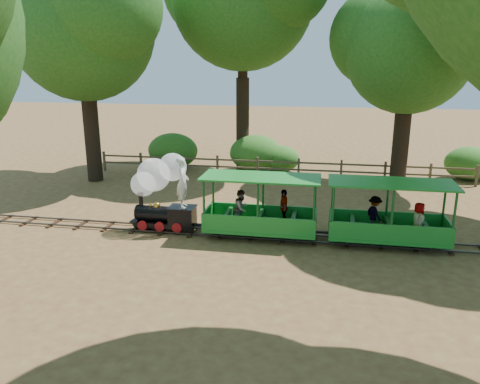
% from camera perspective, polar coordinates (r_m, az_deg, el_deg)
% --- Properties ---
extents(ground, '(90.00, 90.00, 0.00)m').
position_cam_1_polar(ground, '(15.24, 1.49, -5.46)').
color(ground, olive).
rests_on(ground, ground).
extents(track, '(22.00, 1.00, 0.10)m').
position_cam_1_polar(track, '(15.21, 1.49, -5.22)').
color(track, '#3F3D3A').
rests_on(track, ground).
extents(locomotive, '(2.33, 1.10, 2.67)m').
position_cam_1_polar(locomotive, '(15.56, -9.63, 0.70)').
color(locomotive, black).
rests_on(locomotive, ground).
extents(carriage_front, '(3.70, 1.51, 1.93)m').
position_cam_1_polar(carriage_front, '(14.94, 2.45, -2.64)').
color(carriage_front, '#1D8729').
rests_on(carriage_front, track).
extents(carriage_rear, '(3.70, 1.51, 1.93)m').
position_cam_1_polar(carriage_rear, '(14.95, 17.71, -3.43)').
color(carriage_rear, '#1D8729').
rests_on(carriage_rear, track).
extents(oak_nw, '(7.86, 6.92, 10.00)m').
position_cam_1_polar(oak_nw, '(22.85, -18.65, 19.13)').
color(oak_nw, '#2D2116').
rests_on(oak_nw, ground).
extents(oak_ne, '(6.72, 5.92, 8.63)m').
position_cam_1_polar(oak_ne, '(21.88, 19.91, 16.66)').
color(oak_ne, '#2D2116').
rests_on(oak_ne, ground).
extents(fence, '(18.10, 0.10, 1.00)m').
position_cam_1_polar(fence, '(22.69, 4.64, 3.14)').
color(fence, brown).
rests_on(fence, ground).
extents(shrub_west, '(2.66, 2.05, 1.84)m').
position_cam_1_polar(shrub_west, '(25.06, -8.18, 5.02)').
color(shrub_west, '#2D6B1E').
rests_on(shrub_west, ground).
extents(shrub_mid_w, '(2.70, 2.07, 1.87)m').
position_cam_1_polar(shrub_mid_w, '(24.03, 1.93, 4.75)').
color(shrub_mid_w, '#2D6B1E').
rests_on(shrub_mid_w, ground).
extents(shrub_mid_e, '(1.98, 1.53, 1.37)m').
position_cam_1_polar(shrub_mid_e, '(23.94, 4.87, 4.06)').
color(shrub_mid_e, '#2D6B1E').
rests_on(shrub_mid_e, ground).
extents(shrub_east, '(2.31, 1.77, 1.60)m').
position_cam_1_polar(shrub_east, '(24.77, 26.19, 3.15)').
color(shrub_east, '#2D6B1E').
rests_on(shrub_east, ground).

